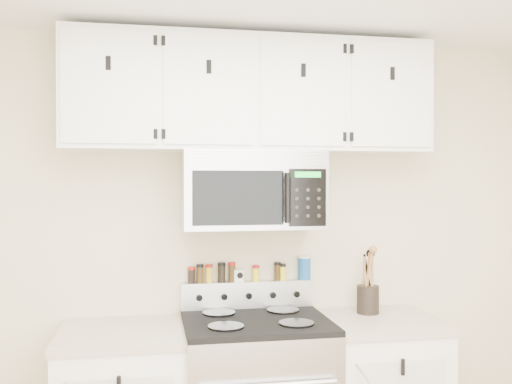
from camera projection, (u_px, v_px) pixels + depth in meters
back_wall at (246, 254)px, 3.31m from camera, size 3.50×0.01×2.50m
microwave at (252, 190)px, 3.11m from camera, size 0.76×0.44×0.42m
upper_cabinets at (251, 95)px, 3.13m from camera, size 2.00×0.35×0.62m
utensil_crock at (368, 297)px, 3.26m from camera, size 0.13×0.13×0.37m
kitchen_timer at (239, 276)px, 3.27m from camera, size 0.07×0.06×0.07m
salt_canister at (304, 268)px, 3.34m from camera, size 0.07×0.07×0.14m
spice_jar_0 at (191, 275)px, 3.22m from camera, size 0.04×0.04×0.09m
spice_jar_1 at (200, 273)px, 3.23m from camera, size 0.04×0.04×0.10m
spice_jar_2 at (209, 273)px, 3.24m from camera, size 0.04×0.04×0.10m
spice_jar_3 at (222, 272)px, 3.25m from camera, size 0.04×0.04×0.11m
spice_jar_4 at (232, 272)px, 3.26m from camera, size 0.04×0.04×0.11m
spice_jar_5 at (256, 273)px, 3.29m from camera, size 0.04×0.04×0.09m
spice_jar_6 at (277, 271)px, 3.31m from camera, size 0.04×0.04×0.11m
spice_jar_7 at (283, 272)px, 3.31m from camera, size 0.04×0.04×0.09m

